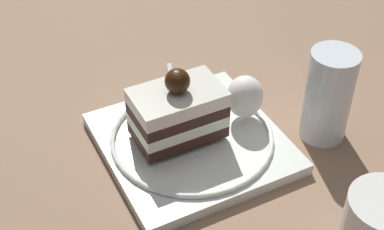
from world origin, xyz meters
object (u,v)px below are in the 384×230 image
object	(u,v)px
cake_slice	(179,114)
whipped_cream_dollop	(245,97)
dessert_plate	(192,141)
fork	(173,92)
drink_glass_near	(327,101)

from	to	relation	value
cake_slice	whipped_cream_dollop	distance (m)	0.09
whipped_cream_dollop	dessert_plate	bearing A→B (deg)	13.41
dessert_plate	whipped_cream_dollop	bearing A→B (deg)	-166.59
fork	dessert_plate	bearing A→B (deg)	88.81
dessert_plate	cake_slice	bearing A→B (deg)	-12.42
cake_slice	drink_glass_near	xyz separation A→B (m)	(-0.17, 0.03, -0.00)
dessert_plate	drink_glass_near	size ratio (longest dim) A/B	1.99
whipped_cream_dollop	fork	xyz separation A→B (m)	(0.07, -0.07, -0.02)
cake_slice	fork	world-z (taller)	cake_slice
cake_slice	whipped_cream_dollop	size ratio (longest dim) A/B	2.08
dessert_plate	whipped_cream_dollop	distance (m)	0.08
dessert_plate	cake_slice	distance (m)	0.05
dessert_plate	fork	bearing A→B (deg)	-91.19
whipped_cream_dollop	cake_slice	bearing A→B (deg)	9.10
dessert_plate	fork	world-z (taller)	fork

